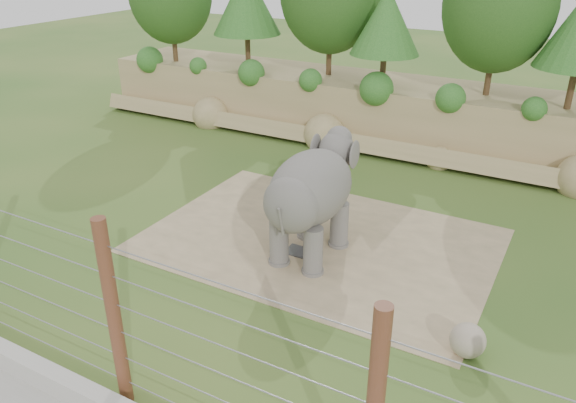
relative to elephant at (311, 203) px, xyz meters
The scene contains 7 objects.
ground 2.78m from the elephant, 105.35° to the right, with size 90.00×90.00×0.00m, color #305B20.
back_embankment 10.75m from the elephant, 90.07° to the left, with size 30.00×5.52×8.77m.
dirt_patch 1.79m from the elephant, 97.10° to the left, with size 10.00×7.00×0.02m, color #8B7B59.
drain_grate 1.58m from the elephant, 157.90° to the right, with size 1.00×0.60×0.03m, color #262628.
elephant is the anchor object (origin of this frame).
stone_ball 5.49m from the elephant, 23.94° to the right, with size 0.77×0.77×0.77m, color gray.
barrier_fence 6.73m from the elephant, 95.13° to the right, with size 20.26×0.26×4.00m.
Camera 1 is at (6.77, -10.20, 8.24)m, focal length 35.00 mm.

